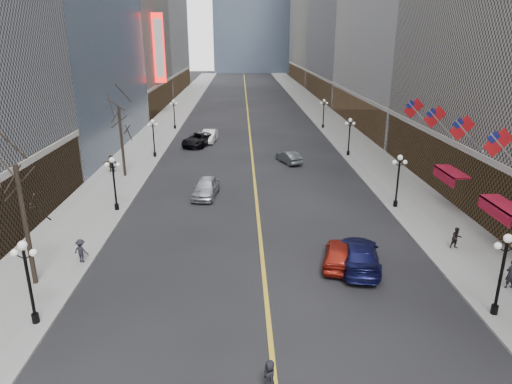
{
  "coord_description": "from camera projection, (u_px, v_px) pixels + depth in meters",
  "views": [
    {
      "loc": [
        -1.31,
        -6.1,
        13.83
      ],
      "look_at": [
        -0.56,
        16.74,
        6.08
      ],
      "focal_mm": 32.0,
      "sensor_mm": 36.0,
      "label": 1
    }
  ],
  "objects": [
    {
      "name": "theatre_marquee",
      "position": [
        159.0,
        48.0,
        81.63
      ],
      "size": [
        2.0,
        0.55,
        12.0
      ],
      "color": "red",
      "rests_on": "ground"
    },
    {
      "name": "car_sb_near",
      "position": [
        360.0,
        255.0,
        28.75
      ],
      "size": [
        3.38,
        6.15,
        1.69
      ],
      "primitive_type": "imported",
      "rotation": [
        0.0,
        0.0,
        2.96
      ],
      "color": "#121445",
      "rests_on": "ground"
    },
    {
      "name": "tree_west_far",
      "position": [
        120.0,
        117.0,
        45.69
      ],
      "size": [
        3.6,
        3.6,
        7.92
      ],
      "color": "#2D231C",
      "rests_on": "sidewalk_west"
    },
    {
      "name": "streetlamp_east_0",
      "position": [
        503.0,
        267.0,
        22.94
      ],
      "size": [
        1.26,
        0.44,
        4.52
      ],
      "color": "black",
      "rests_on": "sidewalk_east"
    },
    {
      "name": "streetlamp_west_2",
      "position": [
        153.0,
        134.0,
        54.39
      ],
      "size": [
        1.26,
        0.44,
        4.52
      ],
      "color": "black",
      "rests_on": "sidewalk_west"
    },
    {
      "name": "awning_b",
      "position": [
        501.0,
        206.0,
        30.59
      ],
      "size": [
        1.4,
        4.0,
        0.93
      ],
      "color": "maroon",
      "rests_on": "ground"
    },
    {
      "name": "lane_line",
      "position": [
        248.0,
        115.0,
        85.97
      ],
      "size": [
        0.25,
        200.0,
        0.02
      ],
      "primitive_type": "cube",
      "color": "gold",
      "rests_on": "ground"
    },
    {
      "name": "car_nb_far",
      "position": [
        198.0,
        139.0,
        61.22
      ],
      "size": [
        4.66,
        6.79,
        1.72
      ],
      "primitive_type": "imported",
      "rotation": [
        0.0,
        0.0,
        -0.32
      ],
      "color": "black",
      "rests_on": "ground"
    },
    {
      "name": "sidewalk_west",
      "position": [
        165.0,
        125.0,
        76.05
      ],
      "size": [
        6.0,
        230.0,
        0.15
      ],
      "primitive_type": "cube",
      "color": "gray",
      "rests_on": "ground"
    },
    {
      "name": "sidewalk_east",
      "position": [
        332.0,
        124.0,
        76.92
      ],
      "size": [
        6.0,
        230.0,
        0.15
      ],
      "primitive_type": "cube",
      "color": "gray",
      "rests_on": "ground"
    },
    {
      "name": "car_nb_mid",
      "position": [
        209.0,
        136.0,
        63.44
      ],
      "size": [
        2.35,
        5.22,
        1.66
      ],
      "primitive_type": "imported",
      "rotation": [
        0.0,
        0.0,
        -0.12
      ],
      "color": "white",
      "rests_on": "ground"
    },
    {
      "name": "ped_west_far",
      "position": [
        111.0,
        164.0,
        48.7
      ],
      "size": [
        1.76,
        0.78,
        1.83
      ],
      "primitive_type": "imported",
      "rotation": [
        0.0,
        0.0,
        -0.17
      ],
      "color": "#2B2418",
      "rests_on": "sidewalk_west"
    },
    {
      "name": "streetlamp_west_1",
      "position": [
        114.0,
        178.0,
        37.35
      ],
      "size": [
        1.26,
        0.44,
        4.52
      ],
      "color": "black",
      "rests_on": "sidewalk_west"
    },
    {
      "name": "tree_west_near",
      "position": [
        18.0,
        184.0,
        24.87
      ],
      "size": [
        3.6,
        3.6,
        7.92
      ],
      "color": "#2D231C",
      "rests_on": "sidewalk_west"
    },
    {
      "name": "flag_3",
      "position": [
        464.0,
        130.0,
        33.95
      ],
      "size": [
        2.87,
        0.12,
        2.87
      ],
      "color": "#B2B2B7",
      "rests_on": "ground"
    },
    {
      "name": "streetlamp_west_3",
      "position": [
        174.0,
        111.0,
        71.43
      ],
      "size": [
        1.26,
        0.44,
        4.52
      ],
      "color": "black",
      "rests_on": "sidewalk_west"
    },
    {
      "name": "ped_west_walk",
      "position": [
        81.0,
        251.0,
        29.06
      ],
      "size": [
        1.1,
        0.71,
        1.58
      ],
      "primitive_type": "imported",
      "rotation": [
        0.0,
        0.0,
        2.83
      ],
      "color": "black",
      "rests_on": "sidewalk_west"
    },
    {
      "name": "streetlamp_east_2",
      "position": [
        349.0,
        133.0,
        55.12
      ],
      "size": [
        1.26,
        0.44,
        4.52
      ],
      "color": "black",
      "rests_on": "sidewalk_east"
    },
    {
      "name": "flag_4",
      "position": [
        437.0,
        119.0,
        38.68
      ],
      "size": [
        2.87,
        0.12,
        2.87
      ],
      "color": "#B2B2B7",
      "rests_on": "ground"
    },
    {
      "name": "flag_2",
      "position": [
        500.0,
        145.0,
        29.22
      ],
      "size": [
        2.87,
        0.12,
        2.87
      ],
      "color": "#B2B2B7",
      "rests_on": "ground"
    },
    {
      "name": "ped_crossing_b",
      "position": [
        270.0,
        377.0,
        18.53
      ],
      "size": [
        0.58,
        0.82,
        1.51
      ],
      "primitive_type": "imported",
      "rotation": [
        0.0,
        0.0,
        -1.31
      ],
      "color": "black",
      "rests_on": "ground"
    },
    {
      "name": "streetlamp_east_3",
      "position": [
        324.0,
        110.0,
        72.16
      ],
      "size": [
        1.26,
        0.44,
        4.52
      ],
      "color": "black",
      "rests_on": "sidewalk_east"
    },
    {
      "name": "ped_ne_corner",
      "position": [
        511.0,
        274.0,
        26.01
      ],
      "size": [
        0.7,
        0.56,
        1.76
      ],
      "primitive_type": "imported",
      "rotation": [
        0.0,
        0.0,
        3.29
      ],
      "color": "black",
      "rests_on": "sidewalk_east"
    },
    {
      "name": "car_sb_mid",
      "position": [
        339.0,
        254.0,
        29.02
      ],
      "size": [
        2.98,
        4.91,
        1.56
      ],
      "primitive_type": "imported",
      "rotation": [
        0.0,
        0.0,
        2.88
      ],
      "color": "maroon",
      "rests_on": "ground"
    },
    {
      "name": "car_sb_far",
      "position": [
        289.0,
        157.0,
        52.78
      ],
      "size": [
        2.93,
        4.5,
        1.4
      ],
      "primitive_type": "imported",
      "rotation": [
        0.0,
        0.0,
        3.51
      ],
      "color": "#4B5152",
      "rests_on": "ground"
    },
    {
      "name": "awning_c",
      "position": [
        449.0,
        173.0,
        38.16
      ],
      "size": [
        1.4,
        4.0,
        0.93
      ],
      "color": "maroon",
      "rests_on": "ground"
    },
    {
      "name": "car_nb_near",
      "position": [
        206.0,
        187.0,
        41.61
      ],
      "size": [
        2.63,
        5.25,
        1.72
      ],
      "primitive_type": "imported",
      "rotation": [
        0.0,
        0.0,
        -0.12
      ],
      "color": "#B5B7BD",
      "rests_on": "ground"
    },
    {
      "name": "ped_east_walk",
      "position": [
        456.0,
        238.0,
        30.99
      ],
      "size": [
        0.78,
        0.49,
        1.52
      ],
      "primitive_type": "imported",
      "rotation": [
        0.0,
        0.0,
        0.12
      ],
      "color": "black",
      "rests_on": "sidewalk_east"
    },
    {
      "name": "streetlamp_east_1",
      "position": [
        398.0,
        175.0,
        38.09
      ],
      "size": [
        1.26,
        0.44,
        4.52
      ],
      "color": "black",
      "rests_on": "sidewalk_east"
    },
    {
      "name": "flag_5",
      "position": [
        415.0,
        110.0,
        43.41
      ],
      "size": [
        2.87,
        0.12,
        2.87
      ],
      "color": "#B2B2B7",
      "rests_on": "ground"
    },
    {
      "name": "streetlamp_west_0",
      "position": [
        28.0,
        274.0,
        22.21
      ],
      "size": [
        1.26,
        0.44,
        4.52
      ],
      "color": "black",
      "rests_on": "sidewalk_west"
    }
  ]
}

